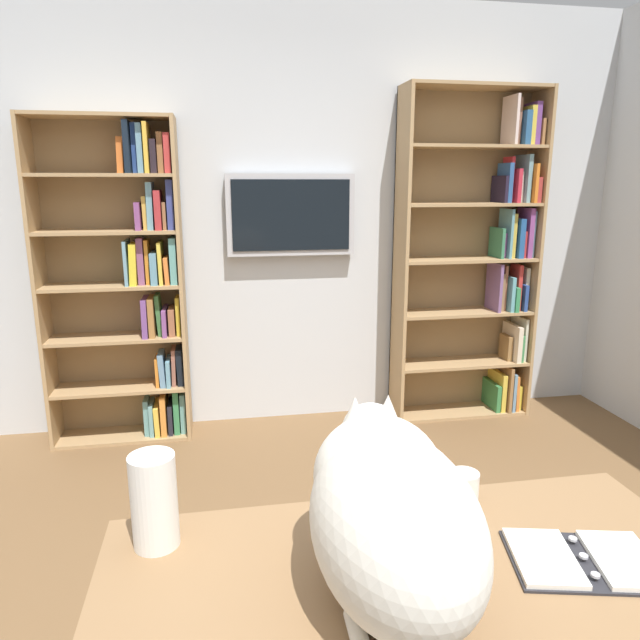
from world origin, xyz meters
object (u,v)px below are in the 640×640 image
at_px(desk, 420,622).
at_px(open_binder, 583,560).
at_px(bookshelf_left, 481,259).
at_px(paper_towel_roll, 154,501).
at_px(coffee_mug, 464,489).
at_px(wall_mounted_tv, 291,215).
at_px(cat, 389,509).
at_px(bookshelf_right, 131,284).

distance_m(desk, open_binder, 0.41).
bearing_deg(desk, bookshelf_left, -117.49).
relative_size(paper_towel_roll, coffee_mug, 2.44).
xyz_separation_m(desk, paper_towel_roll, (0.59, -0.24, 0.22)).
distance_m(wall_mounted_tv, coffee_mug, 2.46).
xyz_separation_m(wall_mounted_tv, coffee_mug, (-0.16, 2.38, -0.60)).
height_order(wall_mounted_tv, paper_towel_roll, wall_mounted_tv).
relative_size(desk, coffee_mug, 14.98).
height_order(bookshelf_left, desk, bookshelf_left).
distance_m(open_binder, coffee_mug, 0.33).
relative_size(wall_mounted_tv, cat, 1.18).
distance_m(wall_mounted_tv, cat, 2.70).
xyz_separation_m(bookshelf_left, bookshelf_right, (2.28, 0.00, -0.10)).
xyz_separation_m(wall_mounted_tv, cat, (0.14, 2.66, -0.46)).
bearing_deg(desk, coffee_mug, -128.30).
bearing_deg(coffee_mug, bookshelf_right, -63.19).
relative_size(wall_mounted_tv, desk, 0.57).
distance_m(cat, coffee_mug, 0.44).
xyz_separation_m(bookshelf_left, paper_towel_roll, (1.92, 2.33, -0.24)).
bearing_deg(wall_mounted_tv, bookshelf_left, 176.27).
height_order(wall_mounted_tv, coffee_mug, wall_mounted_tv).
bearing_deg(coffee_mug, paper_towel_roll, 2.41).
bearing_deg(bookshelf_left, cat, 61.16).
bearing_deg(bookshelf_right, desk, 110.14).
bearing_deg(cat, bookshelf_left, -118.84).
bearing_deg(cat, bookshelf_right, -71.58).
height_order(bookshelf_right, paper_towel_roll, bookshelf_right).
bearing_deg(coffee_mug, open_binder, 121.37).
xyz_separation_m(bookshelf_right, wall_mounted_tv, (-1.00, -0.09, 0.40)).
height_order(open_binder, paper_towel_roll, paper_towel_roll).
bearing_deg(paper_towel_roll, cat, 153.56).
relative_size(desk, cat, 2.07).
bearing_deg(bookshelf_right, cat, 108.42).
xyz_separation_m(bookshelf_right, paper_towel_roll, (-0.35, 2.32, -0.14)).
relative_size(bookshelf_right, wall_mounted_tv, 2.40).
relative_size(bookshelf_right, paper_towel_roll, 8.39).
distance_m(desk, cat, 0.31).
bearing_deg(coffee_mug, desk, 51.70).
bearing_deg(bookshelf_right, bookshelf_left, -179.90).
bearing_deg(paper_towel_roll, open_binder, 165.76).
bearing_deg(cat, wall_mounted_tv, -93.04).
distance_m(bookshelf_right, cat, 2.71).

